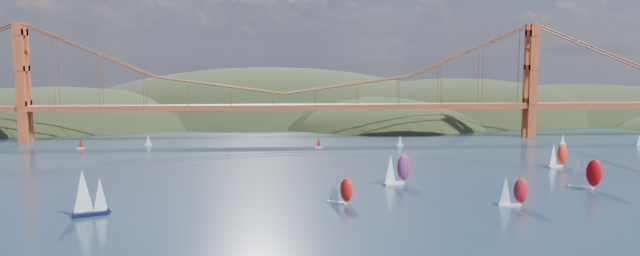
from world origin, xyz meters
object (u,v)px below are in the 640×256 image
(racer_1, at_px, (513,191))
(racer_3, at_px, (558,155))
(racer_0, at_px, (340,190))
(racer_rwb, at_px, (397,168))
(sloop_navy, at_px, (88,193))
(racer_2, at_px, (585,172))

(racer_1, bearing_deg, racer_3, 61.33)
(racer_0, height_order, racer_3, racer_3)
(racer_0, distance_m, racer_rwb, 31.78)
(sloop_navy, bearing_deg, racer_rwb, -2.24)
(sloop_navy, xyz_separation_m, racer_rwb, (86.53, 32.07, -0.84))
(racer_1, height_order, racer_2, racer_2)
(racer_3, distance_m, racer_rwb, 68.52)
(racer_0, relative_size, racer_3, 0.86)
(sloop_navy, xyz_separation_m, racer_1, (112.78, 2.09, -1.68))
(sloop_navy, distance_m, racer_2, 144.61)
(racer_1, bearing_deg, racer_rwb, 137.23)
(racer_rwb, bearing_deg, sloop_navy, 179.95)
(racer_1, distance_m, racer_2, 35.98)
(racer_3, bearing_deg, racer_0, -173.08)
(racer_1, relative_size, racer_3, 0.92)
(racer_2, xyz_separation_m, racer_rwb, (-56.45, 10.45, -0.02))
(sloop_navy, height_order, racer_1, sloop_navy)
(sloop_navy, xyz_separation_m, racer_2, (142.98, 21.62, -0.82))
(racer_2, height_order, racer_3, racer_2)
(racer_3, height_order, racer_rwb, racer_rwb)
(racer_1, relative_size, racer_2, 0.83)
(racer_2, relative_size, racer_rwb, 1.00)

